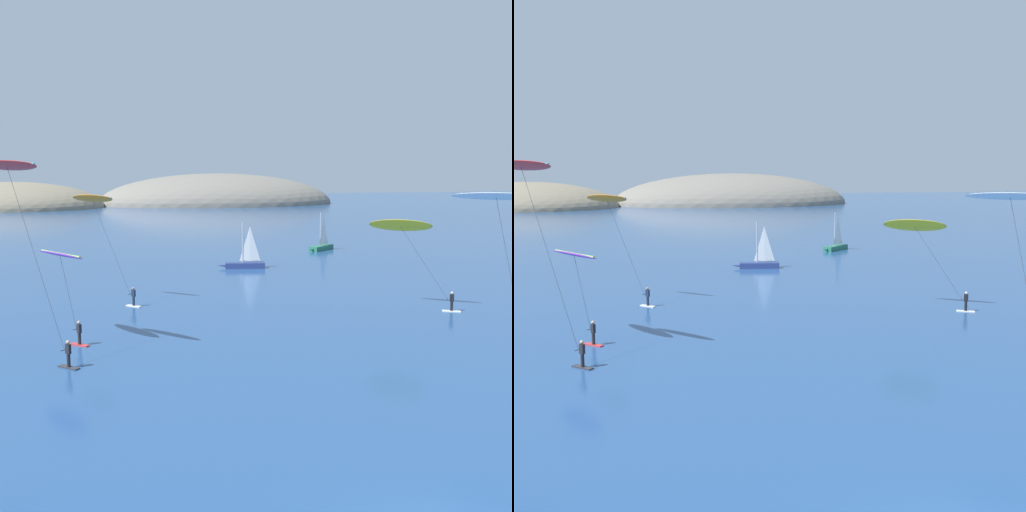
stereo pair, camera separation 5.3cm
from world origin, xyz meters
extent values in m
ellipsoid|color=#7A705B|center=(-29.92, 201.99, 0.00)|extent=(58.67, 50.02, 16.59)
ellipsoid|color=slate|center=(39.18, 208.20, 0.00)|extent=(84.30, 53.59, 21.70)
cube|color=navy|center=(9.13, 58.14, 0.35)|extent=(4.99, 2.38, 0.70)
cone|color=navy|center=(6.78, 58.65, 0.35)|extent=(2.25, 1.11, 0.67)
cylinder|color=#B2B2B7|center=(8.83, 58.20, 3.20)|extent=(0.12, 0.12, 5.00)
pyramid|color=white|center=(9.71, 58.01, 3.03)|extent=(1.78, 0.46, 4.25)
cylinder|color=#A5A5AD|center=(9.71, 58.01, 0.95)|extent=(1.78, 0.46, 0.08)
cube|color=#23664C|center=(24.72, 72.27, 0.35)|extent=(4.67, 4.01, 0.70)
cone|color=#23664C|center=(22.80, 70.83, 0.35)|extent=(2.12, 1.83, 0.67)
cylinder|color=#B2B2B7|center=(24.48, 72.09, 3.20)|extent=(0.12, 0.12, 5.00)
pyramid|color=white|center=(25.20, 72.63, 3.03)|extent=(1.48, 1.15, 4.25)
cylinder|color=#A5A5AD|center=(25.20, 72.63, 0.95)|extent=(1.48, 1.15, 0.08)
cube|color=#2D2D33|center=(-11.41, 22.57, 0.04)|extent=(1.32, 1.37, 0.08)
cylinder|color=black|center=(-11.41, 22.57, 0.48)|extent=(0.22, 0.22, 0.80)
cube|color=black|center=(-11.41, 22.57, 1.18)|extent=(0.37, 0.39, 0.60)
sphere|color=tan|center=(-11.41, 22.57, 1.60)|extent=(0.22, 0.22, 0.22)
cylinder|color=black|center=(-11.63, 22.84, 1.06)|extent=(0.45, 0.38, 0.04)
ellipsoid|color=red|center=(-14.69, 26.64, 12.13)|extent=(4.66, 5.35, 0.79)
cylinder|color=#23D6DB|center=(-14.69, 26.64, 12.18)|extent=(3.60, 4.41, 0.16)
cylinder|color=#333338|center=(-13.16, 24.74, 6.54)|extent=(3.10, 3.84, 10.98)
cube|color=silver|center=(19.60, 29.90, 0.04)|extent=(1.49, 1.11, 0.08)
cylinder|color=black|center=(19.60, 29.90, 0.48)|extent=(0.22, 0.22, 0.80)
cube|color=black|center=(19.60, 29.90, 1.18)|extent=(0.39, 0.37, 0.60)
sphere|color=beige|center=(19.60, 29.90, 1.60)|extent=(0.22, 0.22, 0.22)
cylinder|color=black|center=(19.32, 30.12, 1.06)|extent=(0.37, 0.46, 0.04)
ellipsoid|color=yellow|center=(16.06, 32.64, 7.17)|extent=(5.16, 4.46, 1.23)
cylinder|color=#1432E0|center=(16.06, 32.64, 7.22)|extent=(4.16, 3.28, 0.16)
cylinder|color=#333338|center=(17.69, 31.38, 4.06)|extent=(3.29, 2.56, 6.02)
cube|color=silver|center=(-6.00, 39.36, 0.04)|extent=(1.33, 1.36, 0.08)
cylinder|color=#192338|center=(-6.00, 39.36, 0.48)|extent=(0.22, 0.22, 0.80)
cube|color=#192338|center=(-6.00, 39.36, 1.18)|extent=(0.38, 0.38, 0.60)
sphere|color=#9E7051|center=(-6.00, 39.36, 1.60)|extent=(0.22, 0.22, 0.22)
cylinder|color=black|center=(-6.26, 39.60, 1.06)|extent=(0.41, 0.43, 0.04)
ellipsoid|color=orange|center=(-9.13, 42.29, 9.36)|extent=(4.01, 3.85, 0.84)
cylinder|color=#0F7FE5|center=(-9.13, 42.29, 9.41)|extent=(3.25, 3.06, 0.16)
cylinder|color=#333338|center=(-7.69, 40.95, 5.16)|extent=(2.91, 2.73, 8.21)
cube|color=red|center=(-10.72, 27.60, 0.04)|extent=(1.35, 1.33, 0.08)
cylinder|color=black|center=(-10.72, 27.60, 0.48)|extent=(0.22, 0.22, 0.80)
cube|color=black|center=(-10.72, 27.60, 1.18)|extent=(0.34, 0.39, 0.60)
sphere|color=tan|center=(-10.72, 27.60, 1.60)|extent=(0.22, 0.22, 0.22)
cylinder|color=black|center=(-10.89, 27.90, 1.06)|extent=(0.50, 0.30, 0.04)
ellipsoid|color=purple|center=(-11.79, 29.52, 6.04)|extent=(4.01, 5.58, 0.61)
cylinder|color=#7ACC42|center=(-11.79, 29.52, 6.09)|extent=(2.73, 4.70, 0.16)
cylinder|color=#333338|center=(-11.34, 28.71, 3.50)|extent=(0.94, 1.65, 4.89)
ellipsoid|color=white|center=(15.18, 18.71, 10.18)|extent=(5.34, 4.59, 0.68)
cylinder|color=black|center=(15.18, 18.71, 10.23)|extent=(4.30, 3.36, 0.16)
cylinder|color=#333338|center=(15.97, 18.10, 5.57)|extent=(1.61, 1.25, 9.02)
camera|label=1|loc=(-10.84, -16.48, 11.80)|focal=45.00mm
camera|label=2|loc=(-10.78, -16.49, 11.80)|focal=45.00mm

